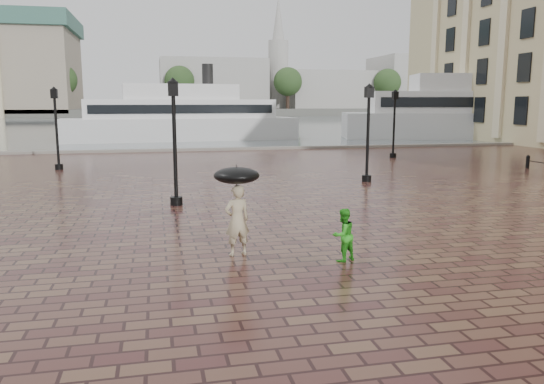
% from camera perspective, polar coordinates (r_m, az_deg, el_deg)
% --- Properties ---
extents(ground, '(300.00, 300.00, 0.00)m').
position_cam_1_polar(ground, '(11.94, 22.53, -9.09)').
color(ground, '#391B1A').
rests_on(ground, ground).
extents(harbour_water, '(240.00, 240.00, 0.00)m').
position_cam_1_polar(harbour_water, '(101.50, -8.61, 7.41)').
color(harbour_water, '#4C565D').
rests_on(harbour_water, ground).
extents(quay_edge, '(80.00, 0.60, 0.30)m').
position_cam_1_polar(quay_edge, '(41.91, -3.15, 4.54)').
color(quay_edge, slate).
rests_on(quay_edge, ground).
extents(far_shore, '(300.00, 60.00, 2.00)m').
position_cam_1_polar(far_shore, '(169.37, -10.16, 8.53)').
color(far_shore, '#4C4C47').
rests_on(far_shore, ground).
extents(distant_skyline, '(102.50, 22.00, 33.00)m').
position_cam_1_polar(distant_skyline, '(168.48, 6.82, 11.49)').
color(distant_skyline, '#A09D98').
rests_on(distant_skyline, ground).
extents(far_trees, '(188.00, 8.00, 13.50)m').
position_cam_1_polar(far_trees, '(147.48, -9.92, 11.68)').
color(far_trees, '#2D2119').
rests_on(far_trees, ground).
extents(street_lamps, '(21.44, 14.44, 4.40)m').
position_cam_1_polar(street_lamps, '(27.24, -1.43, 6.75)').
color(street_lamps, black).
rests_on(street_lamps, ground).
extents(adult_pedestrian, '(0.71, 0.55, 1.74)m').
position_cam_1_polar(adult_pedestrian, '(12.83, -3.78, -3.06)').
color(adult_pedestrian, tan).
rests_on(adult_pedestrian, ground).
extents(child_pedestrian, '(0.75, 0.68, 1.25)m').
position_cam_1_polar(child_pedestrian, '(12.51, 7.66, -4.60)').
color(child_pedestrian, '#289A1C').
rests_on(child_pedestrian, ground).
extents(ferry_near, '(22.99, 7.22, 7.42)m').
position_cam_1_polar(ferry_near, '(53.27, -9.74, 7.90)').
color(ferry_near, silver).
rests_on(ferry_near, ground).
extents(ferry_far, '(28.15, 13.24, 8.98)m').
position_cam_1_polar(ferry_far, '(59.67, 21.16, 8.01)').
color(ferry_far, silver).
rests_on(ferry_far, ground).
extents(umbrella, '(1.10, 1.10, 1.15)m').
position_cam_1_polar(umbrella, '(12.64, -3.83, 1.78)').
color(umbrella, black).
rests_on(umbrella, ground).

